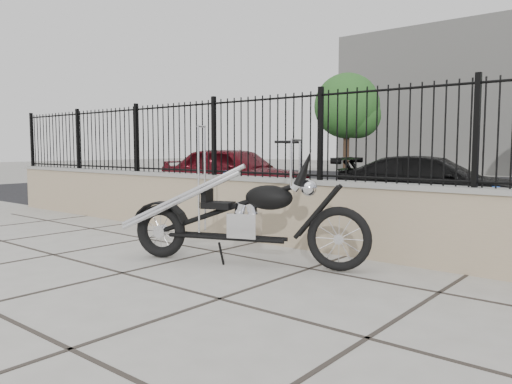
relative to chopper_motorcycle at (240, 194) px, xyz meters
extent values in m
plane|color=#99968E|center=(-0.71, -1.18, -0.85)|extent=(90.00, 90.00, 0.00)
plane|color=black|center=(-0.71, 11.32, -0.85)|extent=(30.00, 30.00, 0.00)
cube|color=gray|center=(-0.71, 1.32, -0.37)|extent=(14.00, 0.36, 0.96)
cube|color=black|center=(-0.71, 1.32, 0.71)|extent=(14.00, 0.08, 1.20)
imported|color=#510B13|center=(-4.90, 5.34, -0.13)|extent=(4.35, 1.99, 1.45)
imported|color=black|center=(0.02, 6.27, -0.24)|extent=(4.40, 2.30, 1.22)
cylinder|color=blue|center=(-3.10, 3.09, -0.39)|extent=(0.12, 0.12, 0.92)
cylinder|color=#0C41BA|center=(2.10, 2.99, -0.42)|extent=(0.13, 0.13, 0.86)
cylinder|color=#382619|center=(-6.91, 14.85, 0.47)|extent=(0.26, 0.26, 2.63)
sphere|color=#326024|center=(-6.91, 14.85, 2.49)|extent=(2.81, 2.81, 2.81)
camera|label=1|loc=(3.91, -4.44, 0.55)|focal=35.00mm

